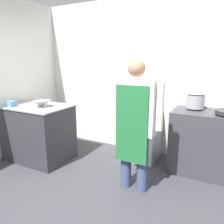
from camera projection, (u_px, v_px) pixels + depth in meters
ground_plane at (65, 213)px, 2.44m from camera, size 14.00×14.00×0.00m
wall_back at (136, 78)px, 3.90m from camera, size 8.00×0.05×2.70m
wall_left at (13, 78)px, 3.83m from camera, size 0.05×8.00×2.70m
prep_counter at (39, 132)px, 3.70m from camera, size 1.06×0.77×0.93m
stove at (208, 143)px, 3.20m from camera, size 1.04×0.60×0.96m
fridge_unit at (141, 134)px, 3.73m from camera, size 0.59×0.57×0.85m
person_cook at (135, 119)px, 2.69m from camera, size 0.69×0.24×1.67m
mixing_bowl at (42, 104)px, 3.48m from camera, size 0.28×0.28×0.10m
plastic_tub at (12, 104)px, 3.51m from camera, size 0.10×0.10×0.09m
stock_pot at (195, 100)px, 3.26m from camera, size 0.26×0.26×0.24m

